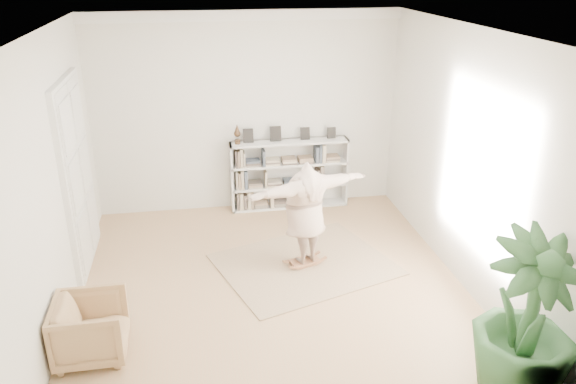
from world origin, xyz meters
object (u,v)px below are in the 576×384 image
(bookshelf, at_px, (289,175))
(rocker_board, at_px, (305,261))
(armchair, at_px, (91,328))
(houseplant, at_px, (527,321))
(person, at_px, (305,211))

(bookshelf, xyz_separation_m, rocker_board, (-0.14, -2.26, -0.57))
(armchair, distance_m, houseplant, 4.86)
(rocker_board, relative_size, person, 0.26)
(rocker_board, bearing_deg, person, 116.47)
(bookshelf, height_order, armchair, bookshelf)
(bookshelf, height_order, person, person)
(bookshelf, bearing_deg, armchair, -127.83)
(rocker_board, xyz_separation_m, houseplant, (1.70, -3.11, 0.89))
(bookshelf, relative_size, houseplant, 1.16)
(houseplant, bearing_deg, person, 118.67)
(armchair, xyz_separation_m, rocker_board, (2.90, 1.66, -0.31))
(bookshelf, height_order, houseplant, houseplant)
(armchair, xyz_separation_m, person, (2.90, 1.66, 0.55))
(armchair, xyz_separation_m, houseplant, (4.60, -1.45, 0.58))
(bookshelf, bearing_deg, person, -93.64)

